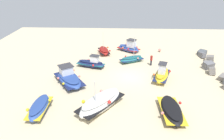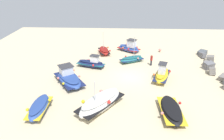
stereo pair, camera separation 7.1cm
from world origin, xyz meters
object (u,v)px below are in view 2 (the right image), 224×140
object	(u,v)px
fishing_boat_8	(171,110)
person_walking	(151,59)
fishing_boat_2	(104,51)
fishing_boat_7	(129,47)
fishing_boat_6	(91,63)
fishing_boat_0	(132,59)
fishing_boat_5	(39,107)
fishing_boat_4	(101,103)
mooring_buoy_0	(160,50)
fishing_boat_1	(162,74)
fishing_boat_3	(69,78)

from	to	relation	value
fishing_boat_8	person_walking	bearing A→B (deg)	0.26
fishing_boat_2	fishing_boat_7	size ratio (longest dim) A/B	0.91
fishing_boat_6	person_walking	bearing A→B (deg)	22.97
fishing_boat_0	fishing_boat_6	xyz separation A→B (m)	(2.06, -5.70, 0.15)
fishing_boat_0	fishing_boat_2	xyz separation A→B (m)	(-3.44, -4.38, -0.02)
fishing_boat_6	fishing_boat_0	bearing A→B (deg)	36.23
fishing_boat_2	fishing_boat_5	xyz separation A→B (m)	(16.06, -4.80, 0.11)
fishing_boat_0	fishing_boat_2	distance (m)	5.57
fishing_boat_5	fishing_boat_6	world-z (taller)	fishing_boat_6
fishing_boat_8	fishing_boat_6	bearing A→B (deg)	38.59
fishing_boat_0	fishing_boat_4	distance (m)	12.32
fishing_boat_0	fishing_boat_7	world-z (taller)	fishing_boat_0
fishing_boat_8	mooring_buoy_0	distance (m)	16.93
fishing_boat_8	person_walking	distance (m)	11.32
fishing_boat_4	fishing_boat_7	distance (m)	16.75
mooring_buoy_0	person_walking	bearing A→B (deg)	-20.96
fishing_boat_0	fishing_boat_1	size ratio (longest dim) A/B	0.88
fishing_boat_3	person_walking	size ratio (longest dim) A/B	3.24
fishing_boat_2	fishing_boat_7	bearing A→B (deg)	90.60
fishing_boat_3	mooring_buoy_0	distance (m)	16.88
fishing_boat_6	mooring_buoy_0	world-z (taller)	fishing_boat_6
fishing_boat_2	fishing_boat_6	world-z (taller)	fishing_boat_2
fishing_boat_2	fishing_boat_4	size ratio (longest dim) A/B	0.67
fishing_boat_0	fishing_boat_7	distance (m)	4.63
fishing_boat_0	fishing_boat_7	xyz separation A→B (m)	(-4.61, -0.25, 0.24)
fishing_boat_4	fishing_boat_7	world-z (taller)	fishing_boat_4
fishing_boat_2	person_walking	world-z (taller)	fishing_boat_2
fishing_boat_0	mooring_buoy_0	bearing A→B (deg)	-164.41
fishing_boat_4	person_walking	xyz separation A→B (m)	(-10.74, 6.15, 0.21)
fishing_boat_2	mooring_buoy_0	size ratio (longest dim) A/B	5.88
fishing_boat_2	fishing_boat_7	distance (m)	4.30
fishing_boat_4	fishing_boat_8	bearing A→B (deg)	-58.94
mooring_buoy_0	fishing_boat_4	bearing A→B (deg)	-26.93
fishing_boat_5	fishing_boat_6	distance (m)	11.12
fishing_boat_3	fishing_boat_5	size ratio (longest dim) A/B	1.35
fishing_boat_5	person_walking	world-z (taller)	person_walking
fishing_boat_1	fishing_boat_3	distance (m)	11.36
fishing_boat_0	fishing_boat_8	size ratio (longest dim) A/B	0.83
fishing_boat_7	fishing_boat_8	world-z (taller)	fishing_boat_7
fishing_boat_5	mooring_buoy_0	world-z (taller)	fishing_boat_5
fishing_boat_7	mooring_buoy_0	size ratio (longest dim) A/B	6.46
fishing_boat_0	fishing_boat_2	bearing A→B (deg)	-65.24
fishing_boat_6	mooring_buoy_0	bearing A→B (deg)	48.11
fishing_boat_3	fishing_boat_5	xyz separation A→B (m)	(5.87, -1.42, -0.12)
fishing_boat_2	fishing_boat_3	bearing A→B (deg)	-33.58
fishing_boat_6	mooring_buoy_0	distance (m)	12.40
fishing_boat_3	mooring_buoy_0	world-z (taller)	fishing_boat_3
fishing_boat_3	fishing_boat_5	world-z (taller)	fishing_boat_3
mooring_buoy_0	fishing_boat_2	bearing A→B (deg)	-83.64
fishing_boat_5	fishing_boat_8	bearing A→B (deg)	-88.63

